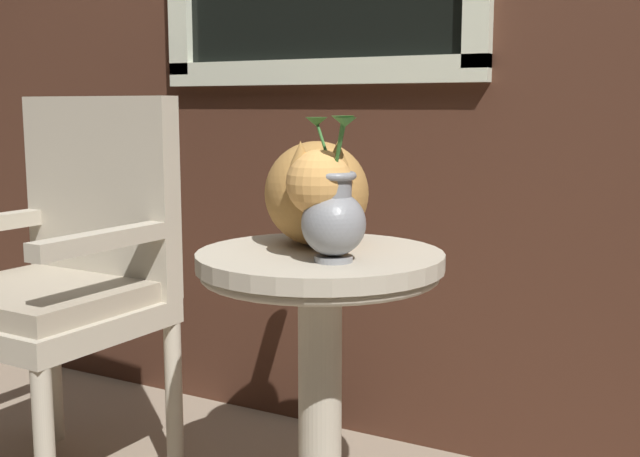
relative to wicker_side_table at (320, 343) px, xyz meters
name	(u,v)px	position (x,y,z in m)	size (l,w,h in m)	color
wicker_side_table	(320,343)	(0.00, 0.00, 0.00)	(0.52, 0.52, 0.64)	#B2A893
wicker_chair	(65,271)	(-0.69, -0.05, 0.10)	(0.51, 0.47, 0.97)	#B2A893
cat	(317,192)	(-0.04, 0.06, 0.32)	(0.36, 0.51, 0.24)	#AD7A3D
pewter_vase_with_ivy	(334,215)	(0.07, -0.08, 0.29)	(0.13, 0.13, 0.29)	gray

